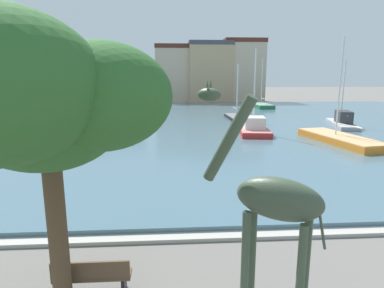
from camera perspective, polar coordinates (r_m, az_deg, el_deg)
harbor_water at (r=35.77m, az=-4.31°, el=3.85°), size 80.88×51.38×0.27m
quay_edge_coping at (r=10.74m, az=-5.34°, el=-16.11°), size 80.88×0.50×0.12m
giraffe_statue at (r=6.96m, az=13.68°, el=-9.82°), size 2.56×1.99×5.01m
sailboat_orange at (r=26.89m, az=23.55°, el=0.85°), size 3.70×8.94×7.83m
sailboat_green at (r=52.55m, az=11.93°, el=6.51°), size 2.62×6.44×7.82m
sailboat_yellow at (r=43.58m, az=-23.05°, el=4.99°), size 4.62×9.33×7.73m
sailboat_grey at (r=35.55m, az=24.63°, el=3.46°), size 3.53×7.97×6.69m
sailboat_black at (r=37.01m, az=7.86°, el=4.37°), size 1.73×6.48×6.42m
sailboat_navy at (r=49.64m, az=-18.01°, el=6.06°), size 3.93×7.28×6.46m
sailboat_red at (r=28.97m, az=10.65°, el=2.64°), size 3.16×6.94×7.40m
shade_tree at (r=6.99m, az=-26.17°, el=7.92°), size 5.09×5.44×6.24m
park_bench at (r=8.56m, az=-17.12°, el=-21.21°), size 1.80×0.44×0.92m
townhouse_tall_gabled at (r=66.75m, az=-17.35°, el=11.04°), size 6.31×6.44×9.53m
townhouse_narrow_midrow at (r=65.67m, az=-10.96°, el=11.19°), size 5.70×6.16×9.15m
townhouse_corner_house at (r=67.04m, az=-3.46°, el=12.21°), size 6.64×7.81×11.08m
townhouse_wide_warehouse at (r=65.89m, az=3.14°, el=12.48°), size 8.49×6.04×11.67m
townhouse_end_terrace at (r=67.44m, az=8.88°, el=12.56°), size 8.00×6.29×12.19m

